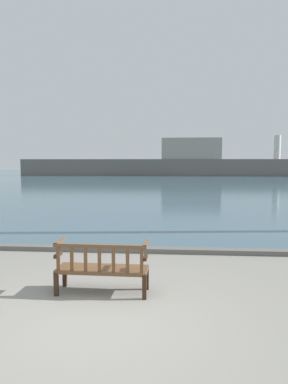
% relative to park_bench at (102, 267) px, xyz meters
% --- Properties ---
extents(ground_plane, '(160.00, 160.00, 0.00)m').
position_rel_park_bench_xyz_m(ground_plane, '(0.07, -1.06, -0.47)').
color(ground_plane, gray).
extents(harbor_water, '(100.00, 80.00, 0.08)m').
position_rel_park_bench_xyz_m(harbor_water, '(0.07, 42.94, -0.43)').
color(harbor_water, '#385666').
rests_on(harbor_water, ground).
extents(quay_edge_kerb, '(40.00, 0.30, 0.12)m').
position_rel_park_bench_xyz_m(quay_edge_kerb, '(0.07, 2.79, -0.41)').
color(quay_edge_kerb, '#5B5954').
rests_on(quay_edge_kerb, ground).
extents(park_bench, '(1.61, 0.55, 0.92)m').
position_rel_park_bench_xyz_m(park_bench, '(0.00, 0.00, 0.00)').
color(park_bench, '#322113').
rests_on(park_bench, ground).
extents(far_breakwater, '(45.70, 2.40, 6.34)m').
position_rel_park_bench_xyz_m(far_breakwater, '(0.97, 48.43, 1.42)').
color(far_breakwater, '#66605B').
rests_on(far_breakwater, ground).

